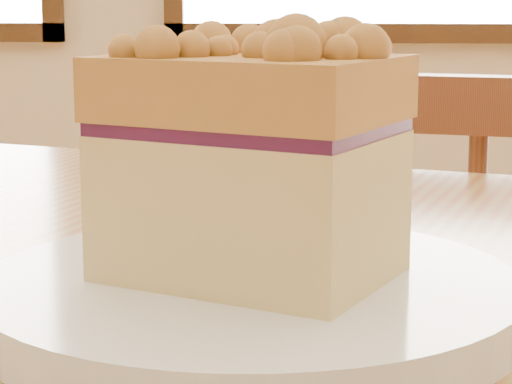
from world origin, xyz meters
TOP-DOWN VIEW (x-y plane):
  - plate at (0.10, 0.19)m, footprint 0.24×0.24m
  - cake_slice at (0.10, 0.19)m, footprint 0.15×0.13m

SIDE VIEW (x-z plane):
  - plate at x=0.10m, z-range 0.75..0.77m
  - cake_slice at x=0.10m, z-range 0.77..0.88m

